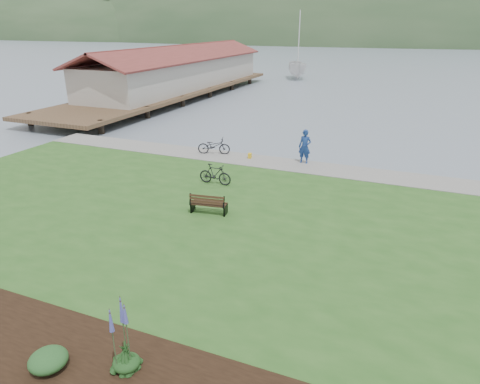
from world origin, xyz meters
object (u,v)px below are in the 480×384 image
object	(u,v)px
park_bench	(208,204)
sailboat	(297,79)
bicycle_a	(214,146)
person	(305,144)

from	to	relation	value
park_bench	sailboat	world-z (taller)	sailboat
sailboat	bicycle_a	bearing A→B (deg)	-102.02
park_bench	person	size ratio (longest dim) A/B	0.69
park_bench	sailboat	bearing A→B (deg)	92.68
park_bench	bicycle_a	world-z (taller)	bicycle_a
person	bicycle_a	world-z (taller)	person
sailboat	person	bearing A→B (deg)	-94.70
bicycle_a	park_bench	bearing A→B (deg)	-172.45
park_bench	person	distance (m)	8.26
park_bench	bicycle_a	xyz separation A→B (m)	(-3.48, 7.72, 0.05)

